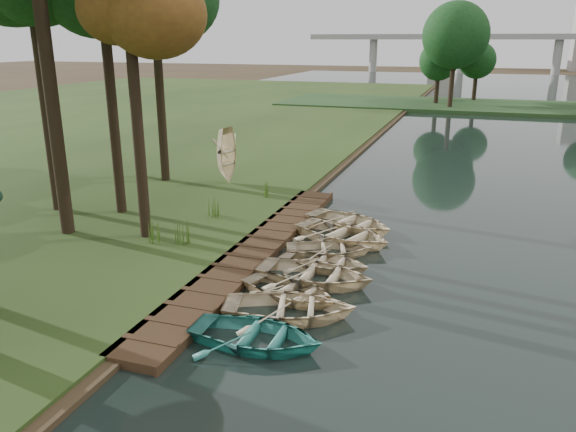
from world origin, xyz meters
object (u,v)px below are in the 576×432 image
(rowboat_2, at_px, (290,288))
(boardwalk, at_px, (256,250))
(rowboat_0, at_px, (256,333))
(rowboat_1, at_px, (289,305))
(stored_rowboat, at_px, (228,177))

(rowboat_2, bearing_deg, boardwalk, 55.87)
(rowboat_0, relative_size, rowboat_2, 1.08)
(rowboat_1, height_order, rowboat_2, rowboat_1)
(rowboat_1, height_order, stored_rowboat, stored_rowboat)
(boardwalk, height_order, stored_rowboat, stored_rowboat)
(rowboat_0, bearing_deg, rowboat_1, -10.65)
(boardwalk, distance_m, rowboat_1, 5.08)
(boardwalk, xyz_separation_m, stored_rowboat, (-4.89, 8.26, 0.45))
(boardwalk, relative_size, stored_rowboat, 5.50)
(rowboat_1, bearing_deg, rowboat_0, 155.42)
(boardwalk, relative_size, rowboat_1, 4.32)
(rowboat_1, distance_m, stored_rowboat, 14.67)
(rowboat_2, xyz_separation_m, stored_rowboat, (-7.25, 11.37, 0.22))
(rowboat_2, bearing_deg, stored_rowboat, 51.25)
(rowboat_0, bearing_deg, boardwalk, 21.94)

